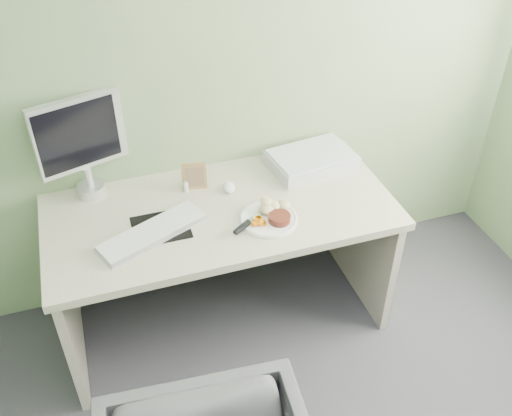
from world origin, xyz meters
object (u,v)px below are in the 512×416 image
object	(u,v)px
desk	(222,239)
scanner	(311,160)
plate	(269,219)
monitor	(81,142)

from	to	relation	value
desk	scanner	xyz separation A→B (m)	(0.53, 0.20, 0.22)
plate	scanner	distance (m)	0.50
plate	scanner	size ratio (longest dim) A/B	0.62
desk	monitor	bearing A→B (deg)	150.38
monitor	desk	bearing A→B (deg)	-47.12
desk	plate	distance (m)	0.30
desk	plate	bearing A→B (deg)	-39.68
desk	scanner	distance (m)	0.61
desk	monitor	size ratio (longest dim) A/B	3.24
scanner	monitor	distance (m)	1.12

